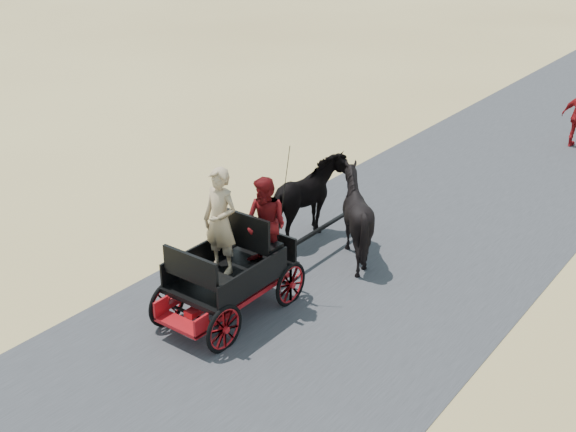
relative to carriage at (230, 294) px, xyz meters
The scene contains 7 objects.
ground 2.14m from the carriage, 62.35° to the right, with size 140.00×140.00×0.00m, color tan.
road 2.13m from the carriage, 62.35° to the right, with size 6.00×140.00×0.01m, color #38383A.
carriage is the anchor object (origin of this frame).
horse_left 3.09m from the carriage, 100.39° to the left, with size 0.91×2.01×1.70m, color black.
horse_right 3.09m from the carriage, 79.61° to the left, with size 1.37×1.54×1.70m, color black.
driver_man 1.28m from the carriage, 165.96° to the left, with size 0.66×0.43×1.80m, color tan.
passenger_woman 1.33m from the carriage, 63.43° to the left, with size 0.77×0.60×1.58m, color #660C0F.
Camera 1 is at (6.02, -5.85, 6.52)m, focal length 45.00 mm.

